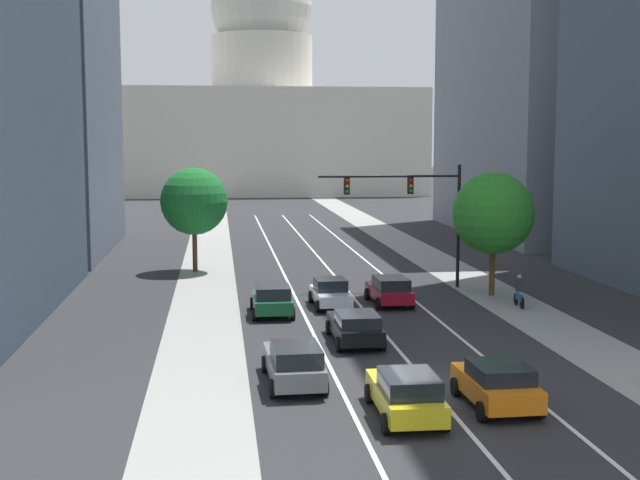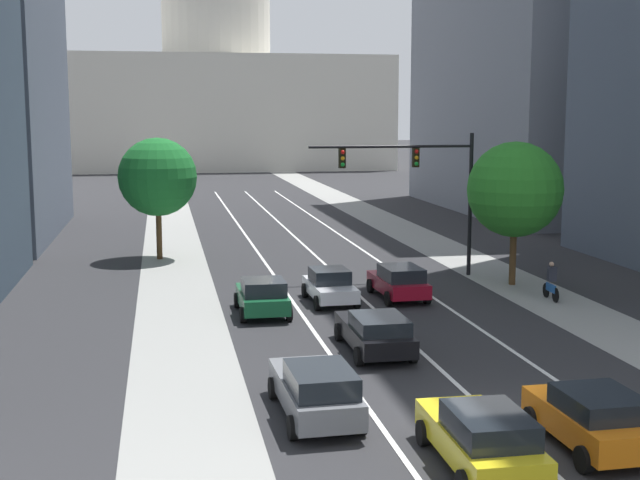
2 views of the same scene
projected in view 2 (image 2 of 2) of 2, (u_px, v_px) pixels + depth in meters
ground_plane at (285, 228)px, 62.29m from camera, size 400.00×400.00×0.00m
sidewalk_left at (172, 241)px, 55.97m from camera, size 3.56×130.00×0.01m
sidewalk_right at (413, 235)px, 58.88m from camera, size 3.56×130.00×0.01m
lane_stripe_left at (267, 265)px, 47.13m from camera, size 0.16×90.00×0.01m
lane_stripe_center at (324, 263)px, 47.70m from camera, size 0.16×90.00×0.01m
lane_stripe_right at (379, 261)px, 48.26m from camera, size 0.16×90.00×0.01m
office_tower_far_right at (576, 2)px, 72.19m from camera, size 20.79×29.14×34.73m
capitol_building at (217, 83)px, 130.57m from camera, size 49.84×25.01×38.89m
car_yellow at (482, 437)px, 19.90m from camera, size 2.03×4.54×1.54m
car_green at (262, 296)px, 35.34m from camera, size 2.06×4.07×1.54m
car_white at (330, 286)px, 37.64m from camera, size 2.01×4.05×1.49m
car_crimson at (399, 281)px, 38.42m from camera, size 2.08×4.26×1.51m
car_gray at (316, 390)px, 23.28m from camera, size 2.10×4.82×1.58m
car_black at (375, 332)px, 29.73m from camera, size 2.06×4.74×1.42m
car_orange at (594, 418)px, 21.18m from camera, size 2.17×4.06×1.52m
traffic_signal_mast at (422, 176)px, 42.96m from camera, size 8.39×0.39×7.23m
cyclist at (551, 281)px, 38.13m from camera, size 0.37×1.70×1.72m
street_tree_near_right at (515, 190)px, 41.02m from camera, size 4.55×4.55×6.89m
street_tree_mid_left at (158, 177)px, 48.38m from camera, size 4.40×4.40×6.87m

